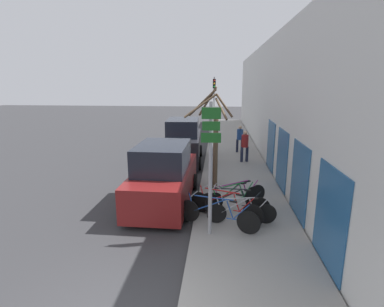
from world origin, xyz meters
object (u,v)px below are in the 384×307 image
Objects in this scene: signpost at (211,164)px; parked_car_1 at (183,143)px; bicycle_5 at (236,196)px; street_tree at (214,140)px; pedestrian_near at (245,144)px; bicycle_0 at (217,214)px; bicycle_1 at (242,212)px; traffic_light at (214,101)px; parked_car_0 at (164,176)px; bicycle_2 at (225,206)px; bicycle_4 at (233,198)px; bicycle_3 at (234,203)px; pedestrian_far at (240,137)px.

signpost is 8.33m from parked_car_1.
street_tree is at bearing -7.47° from bicycle_5.
street_tree reaches higher than bicycle_5.
bicycle_5 is at bearing -70.04° from parked_car_1.
parked_car_1 is at bearing -15.01° from pedestrian_near.
bicycle_5 is at bearing -2.16° from bicycle_0.
traffic_light reaches higher than bicycle_1.
parked_car_0 is 1.06× the size of traffic_light.
bicycle_0 is at bearing -88.43° from traffic_light.
bicycle_0 is at bearing -86.75° from street_tree.
bicycle_2 is (0.45, 1.01, -1.62)m from signpost.
street_tree is (-0.19, 3.40, 1.54)m from bicycle_0.
bicycle_5 is (0.11, 0.15, 0.01)m from bicycle_4.
traffic_light is at bearing -26.41° from bicycle_5.
parked_car_0 is at bearing -142.44° from street_tree.
parked_car_0 is (-2.46, 1.13, 0.46)m from bicycle_3.
bicycle_0 reaches higher than bicycle_4.
bicycle_1 is 0.46× the size of traffic_light.
bicycle_5 is (0.63, 1.52, -0.01)m from bicycle_0.
pedestrian_near is (0.86, 6.68, 0.58)m from bicycle_3.
pedestrian_near is 1.03× the size of pedestrian_far.
bicycle_0 reaches higher than bicycle_1.
bicycle_0 is 0.51× the size of parked_car_1.
parked_car_0 is (-1.73, 2.46, -1.17)m from signpost.
bicycle_3 is (0.28, 0.32, -0.01)m from bicycle_2.
signpost is 1.96m from bicycle_2.
bicycle_4 is 12.33m from traffic_light.
bicycle_4 is 0.42× the size of traffic_light.
bicycle_3 is 0.45m from bicycle_4.
bicycle_3 is (0.73, 1.32, -1.63)m from signpost.
bicycle_4 is 2.59m from parked_car_0.
parked_car_0 is at bearing -102.55° from pedestrian_far.
parked_car_1 is at bearing 101.79° from signpost.
parked_car_1 is 1.16× the size of street_tree.
street_tree reaches higher than bicycle_1.
traffic_light is at bearing 72.65° from parked_car_1.
bicycle_0 is at bearing 126.20° from bicycle_4.
bicycle_4 is 6.79m from parked_car_1.
pedestrian_near is at bearing -40.98° from bicycle_4.
bicycle_2 is 0.48× the size of parked_car_1.
bicycle_5 is at bearing 0.31° from bicycle_1.
parked_car_1 reaches higher than bicycle_4.
bicycle_3 is at bearing 69.20° from pedestrian_near.
bicycle_2 reaches higher than bicycle_1.
bicycle_5 is (-0.08, 1.19, 0.03)m from bicycle_1.
bicycle_1 is 0.55m from bicycle_2.
parked_car_0 reaches higher than bicycle_3.
street_tree is (1.71, -4.29, 0.99)m from parked_car_1.
bicycle_3 is 0.48× the size of parked_car_1.
bicycle_0 is 9.92m from pedestrian_far.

